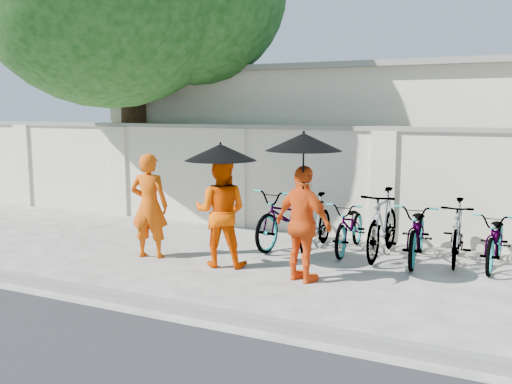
% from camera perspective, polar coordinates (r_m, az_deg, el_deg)
% --- Properties ---
extents(ground, '(80.00, 80.00, 0.00)m').
position_cam_1_polar(ground, '(8.70, -5.63, -7.68)').
color(ground, beige).
extents(kerb, '(40.00, 0.16, 0.12)m').
position_cam_1_polar(kerb, '(7.35, -12.71, -10.36)').
color(kerb, gray).
rests_on(kerb, ground).
extents(compound_wall, '(20.00, 0.30, 2.00)m').
position_cam_1_polar(compound_wall, '(10.94, 7.66, 0.93)').
color(compound_wall, beige).
rests_on(compound_wall, ground).
extents(building_behind, '(14.00, 6.00, 3.20)m').
position_cam_1_polar(building_behind, '(14.33, 16.38, 4.80)').
color(building_behind, beige).
rests_on(building_behind, ground).
extents(monk_left, '(0.70, 0.55, 1.70)m').
position_cam_1_polar(monk_left, '(9.33, -10.62, -1.35)').
color(monk_left, '#DC4E07').
rests_on(monk_left, ground).
extents(monk_center, '(0.96, 0.83, 1.69)m').
position_cam_1_polar(monk_center, '(8.68, -3.54, -1.97)').
color(monk_center, '#F34F00').
rests_on(monk_center, ground).
extents(parasol_center, '(1.08, 1.08, 0.92)m').
position_cam_1_polar(parasol_center, '(8.47, -3.57, 3.99)').
color(parasol_center, black).
rests_on(parasol_center, ground).
extents(monk_right, '(1.03, 0.70, 1.63)m').
position_cam_1_polar(monk_right, '(7.90, 4.76, -3.22)').
color(monk_right, '#E84E11').
rests_on(monk_right, ground).
extents(parasol_right, '(1.04, 1.04, 1.15)m').
position_cam_1_polar(parasol_right, '(7.68, 4.78, 5.01)').
color(parasol_right, black).
rests_on(parasol_right, ground).
extents(bike_0, '(0.92, 2.05, 1.04)m').
position_cam_1_polar(bike_0, '(10.03, 3.14, -2.45)').
color(bike_0, slate).
rests_on(bike_0, ground).
extents(bike_1, '(0.51, 1.62, 0.96)m').
position_cam_1_polar(bike_1, '(9.76, 6.01, -3.02)').
color(bike_1, slate).
rests_on(bike_1, ground).
extents(bike_2, '(0.67, 1.71, 0.88)m').
position_cam_1_polar(bike_2, '(9.71, 9.41, -3.38)').
color(bike_2, slate).
rests_on(bike_2, ground).
extents(bike_3, '(0.53, 1.85, 1.11)m').
position_cam_1_polar(bike_3, '(9.45, 12.55, -3.08)').
color(bike_3, slate).
rests_on(bike_3, ground).
extents(bike_4, '(0.80, 1.89, 0.97)m').
position_cam_1_polar(bike_4, '(9.33, 15.88, -3.81)').
color(bike_4, slate).
rests_on(bike_4, ground).
extents(bike_5, '(0.56, 1.68, 0.99)m').
position_cam_1_polar(bike_5, '(9.44, 19.48, -3.74)').
color(bike_5, slate).
rests_on(bike_5, ground).
extents(bike_6, '(0.67, 1.72, 0.89)m').
position_cam_1_polar(bike_6, '(9.38, 22.88, -4.33)').
color(bike_6, slate).
rests_on(bike_6, ground).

